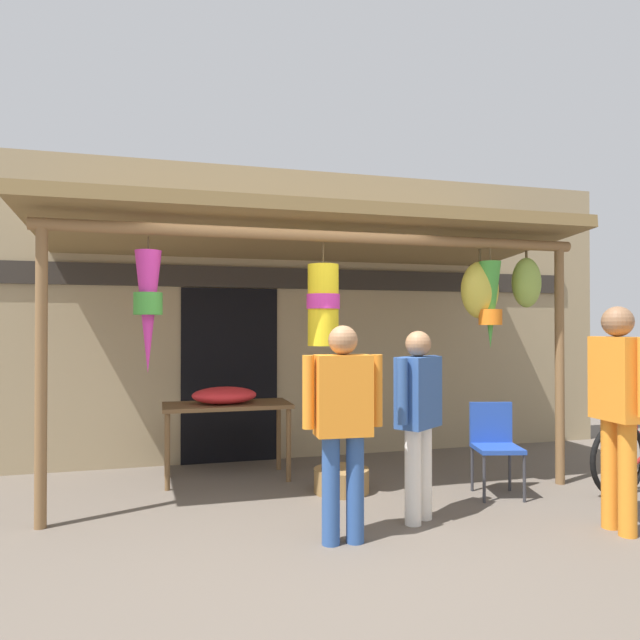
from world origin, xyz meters
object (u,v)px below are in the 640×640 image
display_table (227,413)px  folding_chair (494,440)px  shopper_by_bananas (418,410)px  wicker_basket_by_table (341,480)px  customer_foreground (343,415)px  flower_heap_on_table (226,395)px  vendor_in_orange (618,398)px

display_table → folding_chair: (2.35, -1.19, -0.18)m
folding_chair → shopper_by_bananas: bearing=-153.4°
wicker_basket_by_table → customer_foreground: customer_foreground is taller
display_table → flower_heap_on_table: 0.19m
customer_foreground → display_table: bearing=107.2°
vendor_in_orange → wicker_basket_by_table: bearing=137.6°
folding_chair → shopper_by_bananas: shopper_by_bananas is taller
folding_chair → wicker_basket_by_table: size_ratio=1.62×
display_table → customer_foreground: 2.08m
vendor_in_orange → folding_chair: bearing=107.5°
customer_foreground → folding_chair: bearing=24.4°
wicker_basket_by_table → vendor_in_orange: 2.49m
wicker_basket_by_table → folding_chair: bearing=-18.0°
flower_heap_on_table → customer_foreground: (0.63, -1.94, 0.06)m
vendor_in_orange → shopper_by_bananas: 1.50m
folding_chair → vendor_in_orange: vendor_in_orange is taller
display_table → shopper_by_bananas: 2.17m
display_table → flower_heap_on_table: size_ratio=1.96×
display_table → flower_heap_on_table: flower_heap_on_table is taller
wicker_basket_by_table → shopper_by_bananas: size_ratio=0.34×
customer_foreground → shopper_by_bananas: bearing=21.2°
vendor_in_orange → customer_foreground: 2.12m
wicker_basket_by_table → shopper_by_bananas: shopper_by_bananas is taller
display_table → shopper_by_bananas: shopper_by_bananas is taller
display_table → shopper_by_bananas: (1.34, -1.69, 0.21)m
display_table → customer_foreground: bearing=-72.8°
vendor_in_orange → flower_heap_on_table: bearing=140.0°
flower_heap_on_table → folding_chair: size_ratio=0.78×
display_table → flower_heap_on_table: (-0.02, -0.03, 0.18)m
display_table → folding_chair: 2.63m
display_table → wicker_basket_by_table: size_ratio=2.46×
shopper_by_bananas → folding_chair: bearing=26.6°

